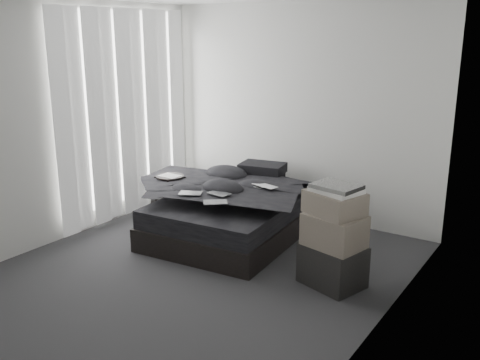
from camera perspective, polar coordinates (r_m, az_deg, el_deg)
The scene contains 23 objects.
floor at distance 5.27m, azimuth -4.90°, elevation -9.85°, with size 3.60×4.20×0.01m, color #2E2E30.
wall_back at distance 6.60m, azimuth 6.32°, elevation 7.15°, with size 3.60×0.01×2.60m, color silver.
wall_left at distance 6.13m, azimuth -18.56°, elevation 5.79°, with size 0.01×4.20×2.60m, color silver.
wall_right at distance 4.00m, azimuth 15.29°, elevation 1.18°, with size 0.01×4.20×2.60m, color silver.
window_left at distance 6.69m, azimuth -12.41°, elevation 7.43°, with size 0.02×2.00×2.30m, color white.
curtain_left at distance 6.66m, azimuth -12.08°, elevation 6.81°, with size 0.06×2.12×2.48m, color white.
bed at distance 6.11m, azimuth -0.79°, elevation -4.83°, with size 1.42×1.87×0.25m, color black.
mattress at distance 6.03m, azimuth -0.80°, elevation -2.80°, with size 1.36×1.82×0.20m, color black.
duvet at distance 5.93m, azimuth -1.02°, elevation -1.01°, with size 1.38×1.60×0.22m, color black.
pillow_lower at distance 6.62m, azimuth 1.97°, elevation 0.34°, with size 0.56×0.38×0.13m, color black.
pillow_upper at distance 6.54m, azimuth 2.41°, elevation 1.27°, with size 0.53×0.36×0.12m, color black.
laptop at distance 5.82m, azimuth 2.37°, elevation -0.11°, with size 0.30×0.19×0.02m, color silver.
comic_a at distance 5.65m, azimuth -5.33°, elevation -0.74°, with size 0.24×0.15×0.01m, color black.
comic_b at distance 5.61m, azimuth -2.24°, elevation -0.73°, with size 0.24×0.15×0.01m, color black.
comic_c at distance 5.33m, azimuth -2.67°, elevation -1.57°, with size 0.24×0.15×0.01m, color black.
side_stand at distance 6.43m, azimuth -7.39°, elevation -2.22°, with size 0.33×0.33×0.61m, color black.
papers at distance 6.33m, azimuth -7.50°, elevation 0.42°, with size 0.23×0.17×0.01m, color white.
floor_books at distance 7.12m, azimuth -8.47°, elevation -2.43°, with size 0.15×0.22×0.15m, color black.
box_lower at distance 5.02m, azimuth 9.84°, elevation -8.91°, with size 0.53×0.41×0.39m, color black.
box_mid at distance 4.88m, azimuth 10.04°, elevation -5.32°, with size 0.49×0.39×0.30m, color #695E53.
box_upper at distance 4.82m, azimuth 10.06°, elevation -2.42°, with size 0.47×0.38×0.21m, color #695E53.
art_book_white at distance 4.77m, azimuth 10.24°, elevation -1.05°, with size 0.40×0.32×0.04m, color silver.
art_book_snake at distance 4.75m, azimuth 10.27°, elevation -0.67°, with size 0.39×0.31×0.04m, color silver.
Camera 1 is at (2.99, -3.70, 2.26)m, focal length 40.00 mm.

